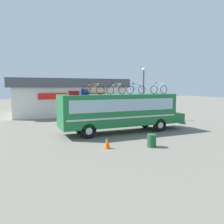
{
  "coord_description": "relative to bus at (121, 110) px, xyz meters",
  "views": [
    {
      "loc": [
        -7.72,
        -16.07,
        3.6
      ],
      "look_at": [
        -0.57,
        0.0,
        1.66
      ],
      "focal_mm": 36.32,
      "sensor_mm": 36.0,
      "label": 1
    }
  ],
  "objects": [
    {
      "name": "rooftop_bicycle_1",
      "position": [
        -2.39,
        -0.37,
        1.64
      ],
      "size": [
        1.76,
        0.44,
        0.87
      ],
      "color": "black",
      "rests_on": "bus"
    },
    {
      "name": "rooftop_bicycle_3",
      "position": [
        1.47,
        0.14,
        1.65
      ],
      "size": [
        1.76,
        0.44,
        0.89
      ],
      "color": "black",
      "rests_on": "bus"
    },
    {
      "name": "bus",
      "position": [
        0.0,
        0.0,
        0.0
      ],
      "size": [
        10.49,
        2.56,
        3.05
      ],
      "color": "#1E6B38",
      "rests_on": "ground"
    },
    {
      "name": "luggage_bag_1",
      "position": [
        -3.84,
        -0.17,
        1.42
      ],
      "size": [
        0.76,
        0.39,
        0.3
      ],
      "primitive_type": "cube",
      "color": "maroon",
      "rests_on": "bus"
    },
    {
      "name": "street_lamp",
      "position": [
        5.46,
        5.4,
        1.86
      ],
      "size": [
        0.37,
        0.37,
        5.71
      ],
      "color": "#38383D",
      "rests_on": "ground"
    },
    {
      "name": "ground_plane",
      "position": [
        -0.17,
        -0.0,
        -1.77
      ],
      "size": [
        120.0,
        120.0,
        0.0
      ],
      "primitive_type": "plane",
      "color": "slate"
    },
    {
      "name": "luggage_bag_2",
      "position": [
        -2.97,
        0.01,
        1.48
      ],
      "size": [
        0.57,
        0.41,
        0.42
      ],
      "primitive_type": "cube",
      "color": "#193899",
      "rests_on": "bus"
    },
    {
      "name": "trash_bin",
      "position": [
        -0.26,
        -4.81,
        -1.39
      ],
      "size": [
        0.55,
        0.55,
        0.77
      ],
      "primitive_type": "cylinder",
      "color": "#1E592D",
      "rests_on": "ground"
    },
    {
      "name": "rooftop_bicycle_2",
      "position": [
        -0.4,
        -0.05,
        1.64
      ],
      "size": [
        1.69,
        0.44,
        0.88
      ],
      "color": "black",
      "rests_on": "bus"
    },
    {
      "name": "roadside_building",
      "position": [
        -1.04,
        15.62,
        0.61
      ],
      "size": [
        14.89,
        10.73,
        4.64
      ],
      "color": "silver",
      "rests_on": "ground"
    },
    {
      "name": "traffic_cone",
      "position": [
        -2.86,
        -4.03,
        -1.44
      ],
      "size": [
        0.39,
        0.39,
        0.67
      ],
      "primitive_type": "cone",
      "color": "orange",
      "rests_on": "ground"
    },
    {
      "name": "rooftop_bicycle_4",
      "position": [
        3.45,
        -0.25,
        1.65
      ],
      "size": [
        1.67,
        0.44,
        0.92
      ],
      "color": "black",
      "rests_on": "bus"
    }
  ]
}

